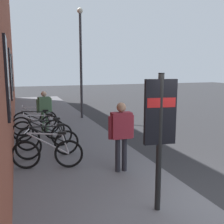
{
  "coord_description": "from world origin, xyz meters",
  "views": [
    {
      "loc": [
        -3.5,
        3.3,
        2.6
      ],
      "look_at": [
        2.68,
        1.06,
        1.49
      ],
      "focal_mm": 42.01,
      "sensor_mm": 36.0,
      "label": 1
    }
  ],
  "objects_px": {
    "bicycle_mid_rack": "(48,144)",
    "pedestrian_by_facade": "(44,107)",
    "pedestrian_crossing_street": "(121,130)",
    "bicycle_end_of_row": "(36,125)",
    "street_lamp": "(81,54)",
    "bicycle_by_door": "(39,130)",
    "bicycle_far_end": "(35,119)",
    "bicycle_leaning_wall": "(46,136)",
    "bicycle_nearest_sign": "(48,153)",
    "transit_info_sign": "(160,121)"
  },
  "relations": [
    {
      "from": "bicycle_end_of_row",
      "to": "pedestrian_crossing_street",
      "type": "xyz_separation_m",
      "value": [
        -4.35,
        -1.68,
        0.64
      ]
    },
    {
      "from": "bicycle_end_of_row",
      "to": "pedestrian_by_facade",
      "type": "height_order",
      "value": "pedestrian_by_facade"
    },
    {
      "from": "pedestrian_by_facade",
      "to": "transit_info_sign",
      "type": "bearing_deg",
      "value": -169.23
    },
    {
      "from": "bicycle_by_door",
      "to": "transit_info_sign",
      "type": "xyz_separation_m",
      "value": [
        -5.32,
        -1.59,
        1.21
      ]
    },
    {
      "from": "bicycle_mid_rack",
      "to": "pedestrian_crossing_street",
      "type": "bearing_deg",
      "value": -136.75
    },
    {
      "from": "bicycle_mid_rack",
      "to": "bicycle_far_end",
      "type": "relative_size",
      "value": 1.0
    },
    {
      "from": "bicycle_leaning_wall",
      "to": "pedestrian_crossing_street",
      "type": "distance_m",
      "value": 3.02
    },
    {
      "from": "bicycle_leaning_wall",
      "to": "street_lamp",
      "type": "distance_m",
      "value": 5.79
    },
    {
      "from": "pedestrian_by_facade",
      "to": "bicycle_mid_rack",
      "type": "bearing_deg",
      "value": 175.94
    },
    {
      "from": "bicycle_mid_rack",
      "to": "bicycle_leaning_wall",
      "type": "bearing_deg",
      "value": -1.26
    },
    {
      "from": "bicycle_by_door",
      "to": "pedestrian_crossing_street",
      "type": "relative_size",
      "value": 1.05
    },
    {
      "from": "bicycle_far_end",
      "to": "bicycle_mid_rack",
      "type": "bearing_deg",
      "value": -178.51
    },
    {
      "from": "transit_info_sign",
      "to": "street_lamp",
      "type": "relative_size",
      "value": 0.45
    },
    {
      "from": "bicycle_leaning_wall",
      "to": "bicycle_end_of_row",
      "type": "bearing_deg",
      "value": 5.19
    },
    {
      "from": "bicycle_nearest_sign",
      "to": "bicycle_far_end",
      "type": "xyz_separation_m",
      "value": [
        4.61,
        -0.01,
        0.0
      ]
    },
    {
      "from": "pedestrian_crossing_street",
      "to": "pedestrian_by_facade",
      "type": "bearing_deg",
      "value": 15.25
    },
    {
      "from": "bicycle_mid_rack",
      "to": "pedestrian_crossing_street",
      "type": "distance_m",
      "value": 2.33
    },
    {
      "from": "bicycle_far_end",
      "to": "bicycle_leaning_wall",
      "type": "bearing_deg",
      "value": -177.65
    },
    {
      "from": "bicycle_mid_rack",
      "to": "street_lamp",
      "type": "height_order",
      "value": "street_lamp"
    },
    {
      "from": "transit_info_sign",
      "to": "bicycle_by_door",
      "type": "bearing_deg",
      "value": 16.67
    },
    {
      "from": "street_lamp",
      "to": "bicycle_by_door",
      "type": "bearing_deg",
      "value": 146.89
    },
    {
      "from": "bicycle_nearest_sign",
      "to": "bicycle_by_door",
      "type": "height_order",
      "value": "same"
    },
    {
      "from": "pedestrian_by_facade",
      "to": "pedestrian_crossing_street",
      "type": "bearing_deg",
      "value": -164.75
    },
    {
      "from": "transit_info_sign",
      "to": "pedestrian_by_facade",
      "type": "height_order",
      "value": "transit_info_sign"
    },
    {
      "from": "bicycle_by_door",
      "to": "pedestrian_by_facade",
      "type": "relative_size",
      "value": 1.11
    },
    {
      "from": "bicycle_end_of_row",
      "to": "pedestrian_crossing_street",
      "type": "distance_m",
      "value": 4.71
    },
    {
      "from": "bicycle_by_door",
      "to": "bicycle_end_of_row",
      "type": "xyz_separation_m",
      "value": [
        0.87,
        0.04,
        0.0
      ]
    },
    {
      "from": "pedestrian_crossing_street",
      "to": "bicycle_nearest_sign",
      "type": "bearing_deg",
      "value": 64.26
    },
    {
      "from": "pedestrian_crossing_street",
      "to": "pedestrian_by_facade",
      "type": "xyz_separation_m",
      "value": [
        4.8,
        1.31,
        -0.06
      ]
    },
    {
      "from": "bicycle_nearest_sign",
      "to": "street_lamp",
      "type": "relative_size",
      "value": 0.33
    },
    {
      "from": "bicycle_leaning_wall",
      "to": "bicycle_end_of_row",
      "type": "xyz_separation_m",
      "value": [
        1.82,
        0.17,
        0.0
      ]
    },
    {
      "from": "pedestrian_crossing_street",
      "to": "pedestrian_by_facade",
      "type": "distance_m",
      "value": 4.97
    },
    {
      "from": "bicycle_mid_rack",
      "to": "pedestrian_by_facade",
      "type": "height_order",
      "value": "pedestrian_by_facade"
    },
    {
      "from": "bicycle_nearest_sign",
      "to": "bicycle_mid_rack",
      "type": "height_order",
      "value": "same"
    },
    {
      "from": "bicycle_leaning_wall",
      "to": "street_lamp",
      "type": "relative_size",
      "value": 0.33
    },
    {
      "from": "bicycle_leaning_wall",
      "to": "pedestrian_by_facade",
      "type": "distance_m",
      "value": 2.35
    },
    {
      "from": "bicycle_by_door",
      "to": "street_lamp",
      "type": "xyz_separation_m",
      "value": [
        3.64,
        -2.37,
        2.74
      ]
    },
    {
      "from": "bicycle_mid_rack",
      "to": "bicycle_far_end",
      "type": "height_order",
      "value": "same"
    },
    {
      "from": "bicycle_mid_rack",
      "to": "bicycle_leaning_wall",
      "type": "relative_size",
      "value": 1.01
    },
    {
      "from": "bicycle_nearest_sign",
      "to": "bicycle_end_of_row",
      "type": "xyz_separation_m",
      "value": [
        3.56,
        0.03,
        0.0
      ]
    },
    {
      "from": "bicycle_mid_rack",
      "to": "transit_info_sign",
      "type": "height_order",
      "value": "transit_info_sign"
    },
    {
      "from": "transit_info_sign",
      "to": "pedestrian_by_facade",
      "type": "bearing_deg",
      "value": 10.77
    },
    {
      "from": "pedestrian_crossing_street",
      "to": "bicycle_end_of_row",
      "type": "bearing_deg",
      "value": 21.1
    },
    {
      "from": "bicycle_leaning_wall",
      "to": "bicycle_end_of_row",
      "type": "relative_size",
      "value": 0.99
    },
    {
      "from": "bicycle_leaning_wall",
      "to": "bicycle_by_door",
      "type": "distance_m",
      "value": 0.95
    },
    {
      "from": "bicycle_nearest_sign",
      "to": "bicycle_far_end",
      "type": "bearing_deg",
      "value": -0.15
    },
    {
      "from": "bicycle_leaning_wall",
      "to": "bicycle_by_door",
      "type": "height_order",
      "value": "same"
    },
    {
      "from": "transit_info_sign",
      "to": "bicycle_nearest_sign",
      "type": "bearing_deg",
      "value": 31.24
    },
    {
      "from": "bicycle_by_door",
      "to": "bicycle_far_end",
      "type": "distance_m",
      "value": 1.93
    },
    {
      "from": "bicycle_end_of_row",
      "to": "bicycle_far_end",
      "type": "height_order",
      "value": "same"
    }
  ]
}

